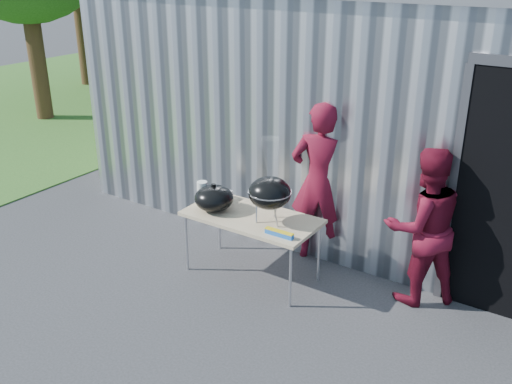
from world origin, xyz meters
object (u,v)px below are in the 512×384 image
Objects in this scene: kettle_grill at (270,186)px; person_bystander at (423,227)px; person_cook at (321,182)px; folding_table at (252,219)px.

kettle_grill is 1.63m from person_bystander.
person_cook reaches higher than kettle_grill.
person_bystander is at bearing 18.42° from folding_table.
person_bystander is (1.48, 0.60, -0.32)m from kettle_grill.
person_cook reaches higher than person_bystander.
person_cook is (0.17, 0.84, -0.20)m from kettle_grill.
kettle_grill is at bearing -20.43° from person_bystander.
person_cook reaches higher than folding_table.
kettle_grill reaches higher than folding_table.
folding_table is at bearing 44.16° from person_cook.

